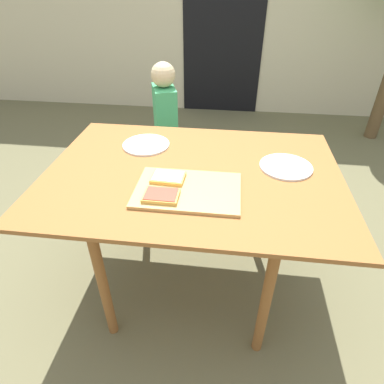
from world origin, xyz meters
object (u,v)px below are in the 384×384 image
(cutting_board, at_px, (187,190))
(pizza_slice_near_left, at_px, (161,195))
(plate_white_right, at_px, (286,167))
(plate_white_left, at_px, (146,145))
(child_left, at_px, (166,126))
(dining_table, at_px, (192,187))
(pizza_slice_far_left, at_px, (168,177))

(cutting_board, relative_size, pizza_slice_near_left, 3.07)
(cutting_board, relative_size, plate_white_right, 1.79)
(plate_white_left, xyz_separation_m, child_left, (-0.03, 0.64, -0.18))
(plate_white_left, bearing_deg, dining_table, -40.17)
(cutting_board, xyz_separation_m, plate_white_left, (-0.26, 0.38, -0.00))
(cutting_board, bearing_deg, plate_white_left, 124.60)
(pizza_slice_far_left, height_order, plate_white_right, pizza_slice_far_left)
(dining_table, relative_size, child_left, 1.31)
(cutting_board, bearing_deg, dining_table, 88.32)
(pizza_slice_near_left, relative_size, plate_white_left, 0.58)
(child_left, bearing_deg, pizza_slice_far_left, -77.86)
(cutting_board, distance_m, pizza_slice_near_left, 0.12)
(pizza_slice_near_left, distance_m, plate_white_left, 0.49)
(plate_white_right, bearing_deg, cutting_board, -149.85)
(pizza_slice_near_left, bearing_deg, dining_table, 67.40)
(dining_table, relative_size, pizza_slice_far_left, 9.27)
(pizza_slice_near_left, height_order, child_left, child_left)
(dining_table, relative_size, pizza_slice_near_left, 9.50)
(cutting_board, bearing_deg, pizza_slice_near_left, -141.25)
(plate_white_left, relative_size, child_left, 0.24)
(pizza_slice_far_left, bearing_deg, child_left, 102.14)
(cutting_board, relative_size, plate_white_left, 1.79)
(cutting_board, relative_size, child_left, 0.43)
(dining_table, bearing_deg, plate_white_left, 139.83)
(dining_table, distance_m, child_left, 0.92)
(pizza_slice_far_left, height_order, pizza_slice_near_left, same)
(cutting_board, relative_size, pizza_slice_far_left, 3.00)
(pizza_slice_far_left, xyz_separation_m, pizza_slice_near_left, (-0.00, -0.13, 0.00))
(plate_white_right, distance_m, plate_white_left, 0.70)
(pizza_slice_far_left, distance_m, plate_white_right, 0.55)
(child_left, bearing_deg, cutting_board, -73.92)
(cutting_board, distance_m, child_left, 1.08)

